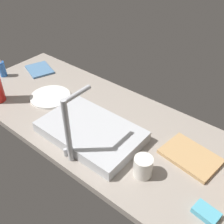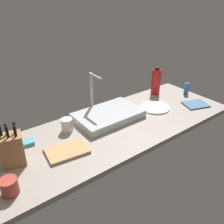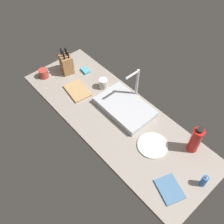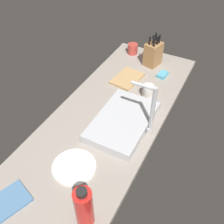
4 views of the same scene
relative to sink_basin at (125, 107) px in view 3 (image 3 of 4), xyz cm
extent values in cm
cube|color=gray|center=(-1.05, -11.39, -4.47)|extent=(181.12, 65.34, 3.50)
cube|color=#B7BABF|center=(0.00, 0.00, 0.00)|extent=(47.88, 30.30, 5.44)
cylinder|color=#B7BABF|center=(-3.55, 16.28, 13.10)|extent=(2.40, 2.40, 31.63)
cylinder|color=#B7BABF|center=(-3.55, 9.45, 27.91)|extent=(2.00, 13.67, 2.00)
cylinder|color=#B7BABF|center=(-0.05, 16.28, -0.72)|extent=(1.60, 1.60, 4.00)
cube|color=#9E7042|center=(-70.99, -8.58, 6.36)|extent=(14.61, 12.78, 18.17)
cylinder|color=black|center=(-75.47, -9.48, 18.58)|extent=(1.70, 1.70, 6.27)
cylinder|color=black|center=(-73.59, -5.89, 18.58)|extent=(1.70, 1.70, 6.27)
cylinder|color=black|center=(-71.22, -9.86, 18.58)|extent=(1.70, 1.70, 6.27)
cylinder|color=black|center=(-70.83, -6.51, 18.58)|extent=(1.70, 1.70, 6.27)
cylinder|color=black|center=(-67.80, -11.71, 18.58)|extent=(1.70, 1.70, 6.27)
cylinder|color=black|center=(-66.76, -7.42, 18.58)|extent=(1.70, 1.70, 6.27)
cube|color=tan|center=(-43.15, -17.25, -1.82)|extent=(25.92, 19.69, 1.80)
cylinder|color=blue|center=(82.35, -6.04, 2.23)|extent=(4.20, 4.20, 9.90)
cone|color=silver|center=(82.35, -6.04, 8.58)|extent=(2.31, 2.31, 2.80)
cylinder|color=red|center=(60.71, 11.23, 8.49)|extent=(7.99, 7.99, 22.41)
cylinder|color=black|center=(60.71, 11.23, 20.80)|extent=(4.40, 4.40, 2.20)
cylinder|color=white|center=(39.88, -8.86, -2.12)|extent=(23.01, 23.01, 1.20)
cube|color=teal|center=(70.36, -25.30, -2.12)|extent=(22.36, 19.77, 1.20)
cylinder|color=#B23D33|center=(-79.26, -29.42, 1.47)|extent=(8.40, 8.40, 8.38)
cylinder|color=silver|center=(-31.90, 3.40, 1.81)|extent=(7.81, 7.81, 9.05)
cube|color=#4CA3BC|center=(-59.65, 4.27, -1.52)|extent=(9.68, 7.08, 2.40)
camera|label=1|loc=(-66.35, 65.29, 84.16)|focal=42.29mm
camera|label=2|loc=(-90.37, -124.08, 85.63)|focal=38.43mm
camera|label=3|loc=(93.44, -96.64, 157.41)|focal=39.79mm
camera|label=4|loc=(100.49, 45.12, 110.99)|focal=41.55mm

